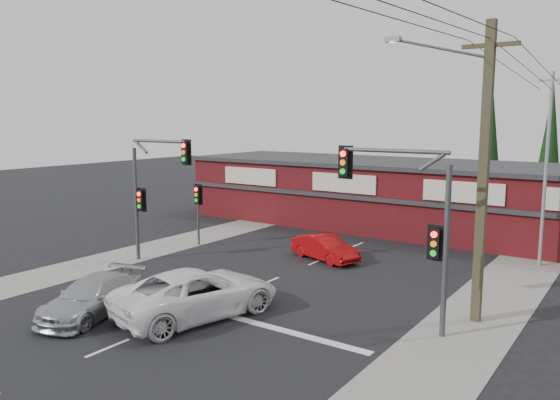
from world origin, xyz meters
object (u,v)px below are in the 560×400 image
Objects in this scene: white_suv at (197,293)px; utility_pole at (480,164)px; silver_suv at (92,297)px; shop_building at (387,193)px; red_sedan at (325,248)px.

utility_pole reaches higher than white_suv.
silver_suv is 0.17× the size of shop_building.
white_suv is at bearing -160.90° from red_sedan.
silver_suv is at bearing 48.33° from white_suv.
utility_pole reaches higher than red_sedan.
shop_building is at bearing 123.76° from utility_pole.
shop_building is at bearing -71.39° from white_suv.
silver_suv is 1.21× the size of red_sedan.
silver_suv is 0.46× the size of utility_pole.
utility_pole reaches higher than shop_building.
white_suv is 1.59× the size of red_sedan.
red_sedan is 10.40m from utility_pole.
shop_building is (1.79, 21.12, 1.47)m from silver_suv.
white_suv reaches higher than red_sedan.
shop_building reaches higher than red_sedan.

